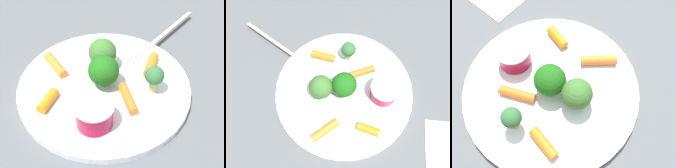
% 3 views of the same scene
% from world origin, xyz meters
% --- Properties ---
extents(ground_plane, '(2.40, 2.40, 0.00)m').
position_xyz_m(ground_plane, '(0.00, 0.00, 0.00)').
color(ground_plane, '#515659').
extents(plate, '(0.27, 0.27, 0.01)m').
position_xyz_m(plate, '(0.00, 0.00, 0.01)').
color(plate, white).
rests_on(plate, ground_plane).
extents(sauce_cup, '(0.05, 0.05, 0.04)m').
position_xyz_m(sauce_cup, '(0.02, 0.07, 0.03)').
color(sauce_cup, maroon).
rests_on(sauce_cup, plate).
extents(broccoli_floret_0, '(0.05, 0.05, 0.05)m').
position_xyz_m(broccoli_floret_0, '(-0.00, 0.00, 0.04)').
color(broccoli_floret_0, '#8AB561').
rests_on(broccoli_floret_0, plate).
extents(broccoli_floret_1, '(0.03, 0.03, 0.05)m').
position_xyz_m(broccoli_floret_1, '(-0.07, 0.02, 0.04)').
color(broccoli_floret_1, '#99B15B').
rests_on(broccoli_floret_1, plate).
extents(broccoli_floret_2, '(0.05, 0.05, 0.05)m').
position_xyz_m(broccoli_floret_2, '(0.00, -0.04, 0.04)').
color(broccoli_floret_2, '#84BC60').
rests_on(broccoli_floret_2, plate).
extents(carrot_stick_0, '(0.03, 0.05, 0.02)m').
position_xyz_m(carrot_stick_0, '(-0.08, -0.03, 0.02)').
color(carrot_stick_0, orange).
rests_on(carrot_stick_0, plate).
extents(carrot_stick_1, '(0.04, 0.06, 0.02)m').
position_xyz_m(carrot_stick_1, '(0.08, -0.04, 0.02)').
color(carrot_stick_1, orange).
rests_on(carrot_stick_1, plate).
extents(carrot_stick_2, '(0.03, 0.04, 0.02)m').
position_xyz_m(carrot_stick_2, '(0.08, 0.04, 0.02)').
color(carrot_stick_2, orange).
rests_on(carrot_stick_2, plate).
extents(carrot_stick_3, '(0.03, 0.06, 0.01)m').
position_xyz_m(carrot_stick_3, '(-0.03, 0.04, 0.02)').
color(carrot_stick_3, orange).
rests_on(carrot_stick_3, plate).
extents(fork, '(0.14, 0.15, 0.00)m').
position_xyz_m(fork, '(-0.11, -0.12, 0.01)').
color(fork, '#BFB5C0').
rests_on(fork, plate).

